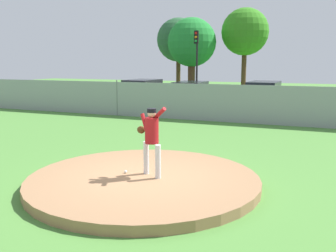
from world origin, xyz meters
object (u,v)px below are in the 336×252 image
object	(u,v)px
baseball	(126,172)
traffic_cone_orange	(298,116)
parked_car_teal	(263,97)
pitcher_youth	(151,135)
traffic_light_near	(197,54)
parked_car_red	(190,95)
parked_car_white	(143,93)

from	to	relation	value
baseball	traffic_cone_orange	bearing A→B (deg)	74.14
parked_car_teal	traffic_cone_orange	xyz separation A→B (m)	(2.15, -3.40, -0.57)
pitcher_youth	traffic_light_near	xyz separation A→B (m)	(-4.88, 18.23, 2.23)
pitcher_youth	parked_car_teal	xyz separation A→B (m)	(0.41, 14.76, -0.37)
traffic_cone_orange	parked_car_red	bearing A→B (deg)	154.35
baseball	parked_car_white	xyz separation A→B (m)	(-6.71, 14.60, 0.57)
parked_car_white	traffic_light_near	world-z (taller)	traffic_light_near
parked_car_teal	traffic_cone_orange	size ratio (longest dim) A/B	8.66
parked_car_teal	traffic_cone_orange	world-z (taller)	parked_car_teal
baseball	traffic_light_near	distance (m)	19.02
baseball	traffic_cone_orange	size ratio (longest dim) A/B	0.13
parked_car_white	traffic_light_near	size ratio (longest dim) A/B	0.94
baseball	parked_car_teal	bearing A→B (deg)	85.80
parked_car_red	traffic_cone_orange	bearing A→B (deg)	-25.65
parked_car_red	parked_car_teal	bearing A→B (deg)	2.83
baseball	parked_car_red	bearing A→B (deg)	103.02
traffic_light_near	pitcher_youth	bearing A→B (deg)	-75.02
pitcher_youth	traffic_cone_orange	bearing A→B (deg)	77.26
parked_car_red	parked_car_white	xyz separation A→B (m)	(-3.34, 0.01, 0.02)
parked_car_white	traffic_cone_orange	xyz separation A→B (m)	(9.95, -3.19, -0.56)
parked_car_red	baseball	bearing A→B (deg)	-76.98
parked_car_teal	parked_car_white	distance (m)	7.80
parked_car_red	traffic_light_near	bearing A→B (deg)	102.72
parked_car_teal	parked_car_red	size ratio (longest dim) A/B	0.99
traffic_cone_orange	parked_car_teal	bearing A→B (deg)	122.38
pitcher_youth	parked_car_teal	size ratio (longest dim) A/B	0.35
parked_car_teal	parked_car_white	size ratio (longest dim) A/B	1.01
parked_car_white	traffic_light_near	distance (m)	5.16
baseball	parked_car_white	bearing A→B (deg)	114.69
pitcher_youth	parked_car_white	xyz separation A→B (m)	(-7.38, 14.55, -0.38)
parked_car_teal	parked_car_white	xyz separation A→B (m)	(-7.80, -0.21, -0.01)
traffic_light_near	parked_car_white	bearing A→B (deg)	-124.30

